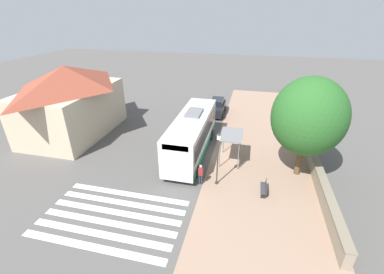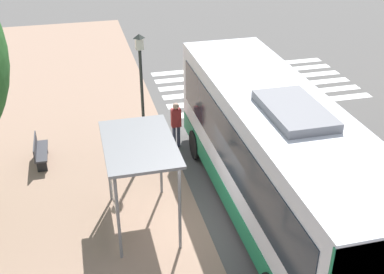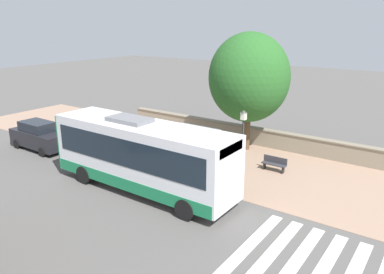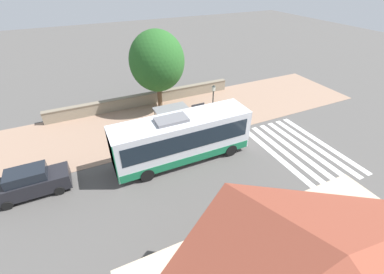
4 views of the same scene
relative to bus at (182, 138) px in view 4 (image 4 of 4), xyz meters
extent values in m
plane|color=#514F4C|center=(-1.91, 0.03, -1.98)|extent=(120.00, 120.00, 0.00)
cube|color=#937560|center=(-6.41, 0.03, -1.97)|extent=(9.00, 44.00, 0.02)
cube|color=silver|center=(3.09, 6.95, -1.97)|extent=(9.00, 0.50, 0.01)
cube|color=silver|center=(3.09, 7.90, -1.97)|extent=(9.00, 0.50, 0.01)
cube|color=silver|center=(3.09, 8.85, -1.97)|extent=(9.00, 0.50, 0.01)
cube|color=silver|center=(3.09, 9.80, -1.97)|extent=(9.00, 0.50, 0.01)
cube|color=silver|center=(3.09, 10.75, -1.97)|extent=(9.00, 0.50, 0.01)
cube|color=silver|center=(3.09, 11.70, -1.97)|extent=(9.00, 0.50, 0.01)
cube|color=gray|center=(-10.46, 0.03, -1.39)|extent=(0.50, 20.00, 1.18)
cube|color=#776C5B|center=(-10.46, 0.03, -0.76)|extent=(0.60, 20.00, 0.08)
cube|color=silver|center=(0.00, 0.02, 0.06)|extent=(2.62, 10.42, 3.16)
cube|color=black|center=(0.00, 0.02, 0.47)|extent=(2.66, 9.59, 1.39)
cube|color=#197247|center=(0.00, 0.02, -1.21)|extent=(2.66, 10.21, 0.63)
cube|color=#197247|center=(0.00, -5.16, 0.06)|extent=(2.66, 0.06, 3.04)
cube|color=black|center=(0.00, 5.19, 1.32)|extent=(1.96, 0.08, 0.44)
cube|color=slate|center=(0.00, -0.76, 1.75)|extent=(1.31, 2.29, 0.22)
cylinder|color=black|center=(-1.23, 3.66, -1.48)|extent=(0.30, 1.00, 1.00)
cylinder|color=black|center=(1.23, 3.66, -1.48)|extent=(0.30, 1.00, 1.00)
cylinder|color=black|center=(-1.23, -3.21, -1.48)|extent=(0.30, 1.00, 1.00)
cylinder|color=black|center=(1.23, -3.21, -1.48)|extent=(0.30, 1.00, 1.00)
cylinder|color=slate|center=(-2.80, -0.70, -0.72)|extent=(0.08, 0.08, 2.52)
cylinder|color=slate|center=(-2.80, 1.87, -0.72)|extent=(0.08, 0.08, 2.52)
cylinder|color=slate|center=(-4.34, -0.70, -0.72)|extent=(0.08, 0.08, 2.52)
cylinder|color=slate|center=(-4.34, 1.87, -0.72)|extent=(0.08, 0.08, 2.52)
cube|color=slate|center=(-3.57, 0.59, 0.58)|extent=(1.84, 2.87, 0.08)
cube|color=silver|center=(-4.32, 0.59, -0.59)|extent=(0.03, 2.31, 2.02)
cylinder|color=#2D3347|center=(-1.83, 4.55, -1.56)|extent=(0.12, 0.12, 0.83)
cylinder|color=#2D3347|center=(-1.67, 4.55, -1.56)|extent=(0.12, 0.12, 0.83)
cube|color=maroon|center=(-1.75, 4.55, -0.82)|extent=(0.34, 0.22, 0.67)
sphere|color=tan|center=(-1.75, 4.55, -0.37)|extent=(0.23, 0.23, 0.23)
cube|color=#333338|center=(-6.39, 4.58, -1.53)|extent=(0.40, 1.47, 0.06)
cube|color=#333338|center=(-6.56, 4.58, -1.30)|extent=(0.04, 1.47, 0.40)
cube|color=black|center=(-6.39, 3.99, -1.75)|extent=(0.32, 0.06, 0.45)
cube|color=black|center=(-6.39, 5.16, -1.75)|extent=(0.32, 0.06, 0.45)
cylinder|color=#2D332D|center=(-2.93, 4.23, -1.90)|extent=(0.24, 0.24, 0.16)
cylinder|color=#2D332D|center=(-2.93, 4.23, -0.06)|extent=(0.10, 0.10, 3.84)
cube|color=silver|center=(-2.93, 4.23, 2.04)|extent=(0.24, 0.24, 0.35)
pyramid|color=#2D332D|center=(-2.93, 4.23, 2.29)|extent=(0.28, 0.28, 0.14)
cylinder|color=brown|center=(-9.10, 1.33, -0.22)|extent=(0.47, 0.47, 3.52)
ellipsoid|color=#265B23|center=(-9.10, 1.33, 3.02)|extent=(5.37, 5.37, 5.91)
cube|color=black|center=(-0.78, -10.37, -1.18)|extent=(1.74, 4.60, 1.04)
cube|color=black|center=(-0.78, -10.49, -0.34)|extent=(1.48, 2.39, 0.65)
cylinder|color=black|center=(-1.60, -8.88, -1.66)|extent=(0.22, 0.64, 0.64)
cylinder|color=black|center=(0.04, -8.88, -1.66)|extent=(0.22, 0.64, 0.64)
cylinder|color=black|center=(-1.60, -11.87, -1.66)|extent=(0.22, 0.64, 0.64)
cylinder|color=black|center=(0.04, -11.87, -1.66)|extent=(0.22, 0.64, 0.64)
camera|label=1|loc=(-4.82, 20.31, 10.05)|focal=24.00mm
camera|label=2|loc=(-4.86, -10.16, 6.69)|focal=45.00mm
camera|label=3|loc=(13.28, 12.58, 6.50)|focal=35.00mm
camera|label=4|loc=(14.75, -6.06, 10.74)|focal=24.00mm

